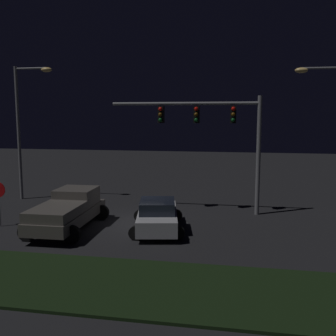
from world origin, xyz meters
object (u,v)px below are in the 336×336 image
at_px(pickup_truck, 69,208).
at_px(car_sedan, 157,215).
at_px(street_lamp_left, 25,117).
at_px(street_lamp_right, 335,121).
at_px(traffic_signal_gantry, 214,125).

distance_m(pickup_truck, car_sedan, 4.31).
height_order(street_lamp_left, street_lamp_right, street_lamp_left).
height_order(traffic_signal_gantry, street_lamp_left, street_lamp_left).
xyz_separation_m(car_sedan, street_lamp_left, (-9.77, 5.42, 4.59)).
distance_m(pickup_truck, traffic_signal_gantry, 8.88).
bearing_deg(traffic_signal_gantry, car_sedan, -120.52).
bearing_deg(street_lamp_left, traffic_signal_gantry, -6.75).
bearing_deg(street_lamp_left, pickup_truck, -46.90).
height_order(pickup_truck, street_lamp_right, street_lamp_right).
xyz_separation_m(traffic_signal_gantry, street_lamp_right, (6.52, 1.10, 0.26)).
relative_size(car_sedan, street_lamp_right, 0.57).
xyz_separation_m(pickup_truck, street_lamp_right, (13.15, 5.53, 4.16)).
distance_m(pickup_truck, street_lamp_left, 9.12).
bearing_deg(street_lamp_left, car_sedan, -29.02).
bearing_deg(street_lamp_right, car_sedan, -150.17).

